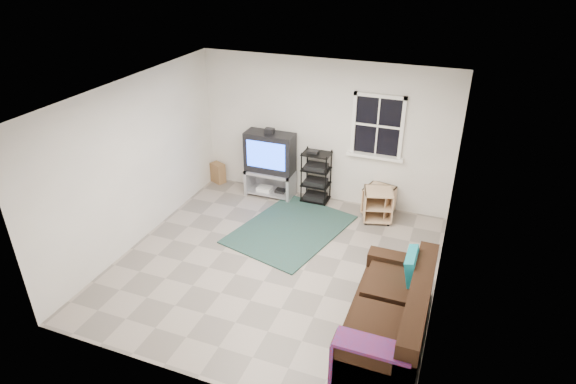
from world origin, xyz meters
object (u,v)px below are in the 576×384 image
at_px(tv_unit, 270,159).
at_px(side_table_left, 378,203).
at_px(side_table_right, 379,198).
at_px(av_rack, 316,180).
at_px(sofa, 391,316).

xyz_separation_m(tv_unit, side_table_left, (2.08, -0.17, -0.43)).
xyz_separation_m(side_table_left, side_table_right, (-0.01, 0.20, -0.00)).
bearing_deg(side_table_left, av_rack, 169.45).
relative_size(side_table_left, side_table_right, 1.05).
relative_size(av_rack, side_table_left, 1.70).
height_order(tv_unit, av_rack, tv_unit).
height_order(tv_unit, sofa, tv_unit).
distance_m(side_table_right, sofa, 3.05).
xyz_separation_m(tv_unit, sofa, (2.81, -2.94, -0.41)).
height_order(side_table_left, sofa, sofa).
xyz_separation_m(tv_unit, av_rack, (0.88, 0.05, -0.30)).
height_order(side_table_right, sofa, sofa).
bearing_deg(side_table_left, side_table_right, 92.98).
height_order(tv_unit, side_table_right, tv_unit).
distance_m(tv_unit, side_table_right, 2.11).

